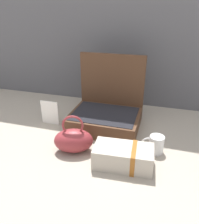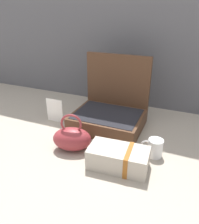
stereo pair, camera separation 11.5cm
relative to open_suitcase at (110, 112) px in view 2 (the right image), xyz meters
The scene contains 7 objects.
ground_plane 0.20m from the open_suitcase, 80.67° to the right, with size 6.00×6.00×0.00m, color #9E9384.
back_wall 0.73m from the open_suitcase, 85.78° to the left, with size 3.20×0.06×1.40m, color #56565B.
open_suitcase is the anchor object (origin of this frame).
teal_pouch_handbag 0.33m from the open_suitcase, 104.67° to the right, with size 0.22×0.17×0.20m.
cream_toiletry_bag 0.41m from the open_suitcase, 63.62° to the right, with size 0.28×0.16×0.10m.
coffee_mug 0.38m from the open_suitcase, 34.35° to the right, with size 0.11×0.07×0.09m.
info_card_left 0.35m from the open_suitcase, 164.87° to the right, with size 0.11×0.01×0.15m, color white.
Camera 2 is at (0.39, -0.98, 0.68)m, focal length 35.97 mm.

